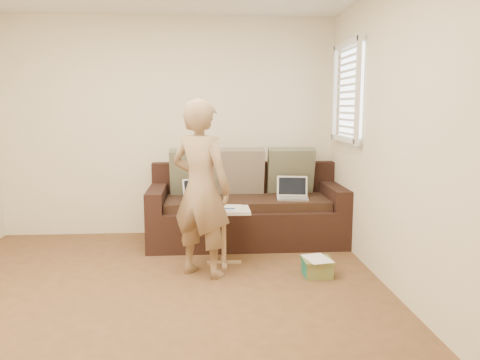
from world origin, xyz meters
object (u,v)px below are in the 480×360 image
Objects in this scene: striped_box at (317,267)px; sofa at (246,206)px; person at (201,189)px; side_table at (224,236)px; laptop_silver at (293,199)px; laptop_white at (201,200)px; drinking_glass at (205,202)px.

sofa is at bearing 115.27° from striped_box.
person is (-0.50, -1.06, 0.39)m from sofa.
person reaches higher than side_table.
laptop_white is (-1.02, 0.01, 0.00)m from laptop_silver.
person is at bearing -129.28° from laptop_silver.
laptop_silver reaches higher than side_table.
sofa is 1.24m from person.
laptop_white is 0.71m from side_table.
sofa reaches higher than side_table.
sofa is at bearing 172.45° from laptop_silver.
laptop_silver is 1.13m from drinking_glass.
person is at bearing -94.61° from drinking_glass.
person reaches higher than striped_box.
person reaches higher than laptop_white.
laptop_silver is at bearing 28.86° from drinking_glass.
laptop_silver is 1.02m from laptop_white.
drinking_glass is (-0.98, -0.54, 0.10)m from laptop_silver.
laptop_white is at bearing 94.36° from drinking_glass.
side_table is at bearing -133.87° from laptop_silver.
side_table is 4.63× the size of drinking_glass.
striped_box is (0.84, -0.42, -0.19)m from side_table.
person is (-1.01, -0.91, 0.29)m from laptop_silver.
laptop_white reaches higher than laptop_silver.
side_table is 0.39m from drinking_glass.
drinking_glass reaches higher than striped_box.
laptop_silver is 2.90× the size of drinking_glass.
striped_box is (1.06, -0.12, -0.73)m from person.
drinking_glass is at bearing 159.92° from side_table.
laptop_white is at bearing -57.67° from person.
sofa reaches higher than drinking_glass.
striped_box is at bearing -74.56° from laptop_white.
laptop_silver is at bearing 92.63° from striped_box.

